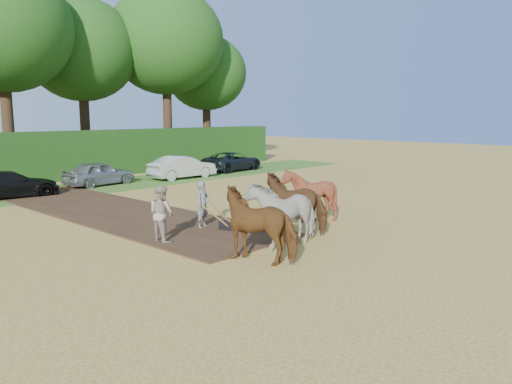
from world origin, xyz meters
name	(u,v)px	position (x,y,z in m)	size (l,w,h in m)	color
ground	(194,249)	(0.00, 0.00, 0.00)	(120.00, 120.00, 0.00)	gold
earth_strip	(114,211)	(1.50, 7.00, 0.03)	(4.50, 17.00, 0.05)	#472D1C
grass_verge	(10,197)	(0.00, 14.00, 0.01)	(50.00, 5.00, 0.03)	#38601E
spectator_near	(162,214)	(-0.10, 1.46, 0.92)	(0.89, 0.69, 1.83)	#C2B099
plough_team	(287,207)	(3.05, -1.10, 1.02)	(6.84, 5.74, 2.05)	brown
parked_cars	(71,177)	(3.21, 14.07, 0.69)	(30.46, 3.13, 1.46)	white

